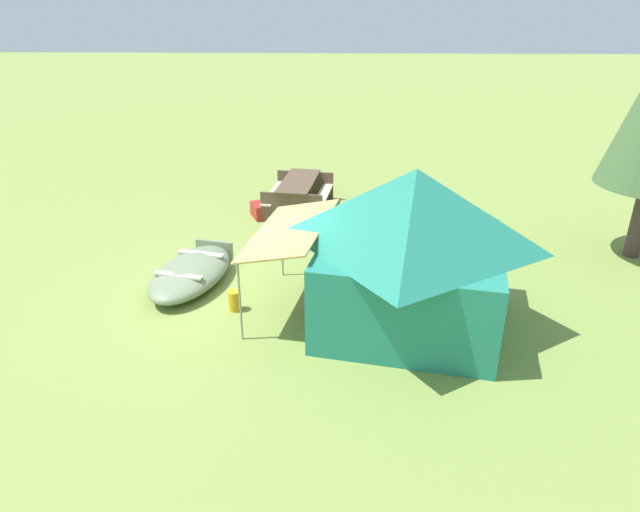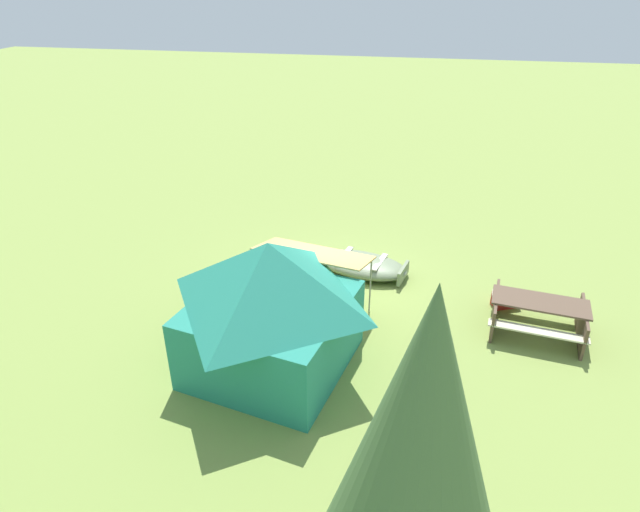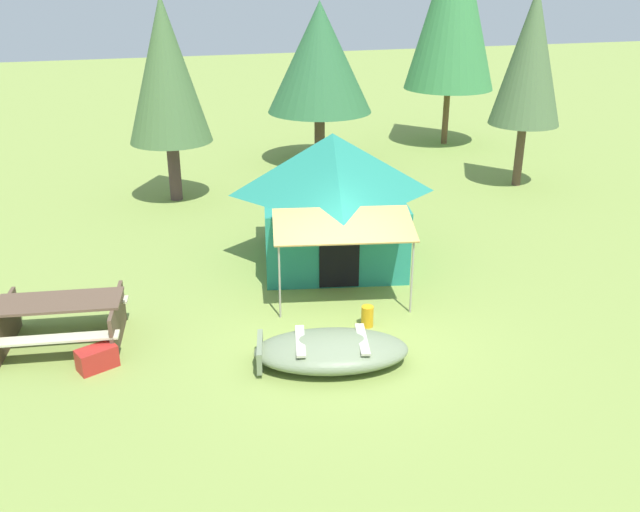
{
  "view_description": "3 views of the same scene",
  "coord_description": "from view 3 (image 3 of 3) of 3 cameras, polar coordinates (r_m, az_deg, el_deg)",
  "views": [
    {
      "loc": [
        9.16,
        1.71,
        5.23
      ],
      "look_at": [
        0.01,
        1.47,
        0.87
      ],
      "focal_mm": 32.42,
      "sensor_mm": 36.0,
      "label": 1
    },
    {
      "loc": [
        -1.86,
        11.09,
        6.93
      ],
      "look_at": [
        0.26,
        0.52,
        1.2
      ],
      "focal_mm": 30.35,
      "sensor_mm": 36.0,
      "label": 2
    },
    {
      "loc": [
        -3.28,
        -9.75,
        5.68
      ],
      "look_at": [
        -0.26,
        0.54,
        1.16
      ],
      "focal_mm": 38.5,
      "sensor_mm": 36.0,
      "label": 3
    }
  ],
  "objects": [
    {
      "name": "picnic_table",
      "position": [
        11.84,
        -20.73,
        -4.75
      ],
      "size": [
        2.14,
        1.74,
        0.78
      ],
      "color": "brown",
      "rests_on": "ground_plane"
    },
    {
      "name": "pine_tree_back_left",
      "position": [
        17.94,
        -12.68,
        14.79
      ],
      "size": [
        2.1,
        2.1,
        5.14
      ],
      "color": "#4C3637",
      "rests_on": "ground_plane"
    },
    {
      "name": "cooler_box",
      "position": [
        11.12,
        -18.04,
        -8.08
      ],
      "size": [
        0.66,
        0.52,
        0.35
      ],
      "primitive_type": "cube",
      "rotation": [
        0.0,
        0.0,
        0.41
      ],
      "color": "#AF2520",
      "rests_on": "ground_plane"
    },
    {
      "name": "beached_rowboat",
      "position": [
        10.66,
        0.88,
        -7.84
      ],
      "size": [
        2.61,
        1.74,
        0.46
      ],
      "color": "slate",
      "rests_on": "ground_plane"
    },
    {
      "name": "fuel_can",
      "position": [
        11.78,
        3.96,
        -5.02
      ],
      "size": [
        0.25,
        0.25,
        0.37
      ],
      "primitive_type": "cylinder",
      "rotation": [
        0.0,
        0.0,
        1.81
      ],
      "color": "gold",
      "rests_on": "ground_plane"
    },
    {
      "name": "ground_plane",
      "position": [
        11.75,
        1.95,
        -6.07
      ],
      "size": [
        80.0,
        80.0,
        0.0
      ],
      "primitive_type": "plane",
      "color": "olive"
    },
    {
      "name": "pine_tree_back_right",
      "position": [
        21.37,
        -0.03,
        16.15
      ],
      "size": [
        3.19,
        3.19,
        4.81
      ],
      "color": "#50392D",
      "rests_on": "ground_plane"
    },
    {
      "name": "pine_tree_far_center",
      "position": [
        24.06,
        11.05,
        19.91
      ],
      "size": [
        2.99,
        2.99,
        7.33
      ],
      "color": "brown",
      "rests_on": "ground_plane"
    },
    {
      "name": "pine_tree_side",
      "position": [
        19.61,
        17.09,
        15.52
      ],
      "size": [
        1.9,
        1.9,
        5.31
      ],
      "color": "brown",
      "rests_on": "ground_plane"
    },
    {
      "name": "canvas_cabin_tent",
      "position": [
        13.98,
        1.02,
        4.99
      ],
      "size": [
        3.53,
        4.61,
        2.68
      ],
      "color": "#23816D",
      "rests_on": "ground_plane"
    }
  ]
}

